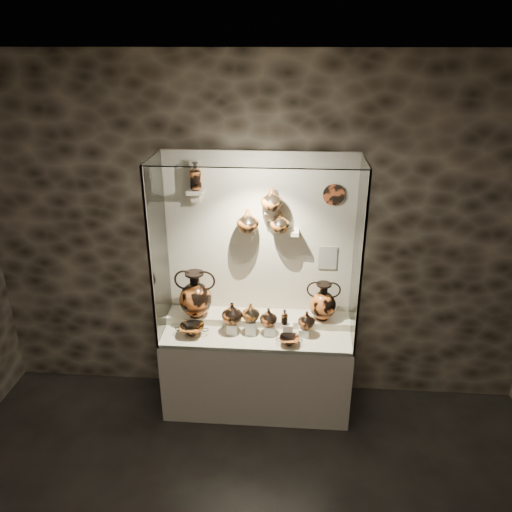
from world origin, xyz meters
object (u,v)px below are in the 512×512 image
at_px(amphora_right, 323,301).
at_px(kylix_right, 289,340).
at_px(ovoid_vase_a, 248,220).
at_px(ovoid_vase_c, 280,222).
at_px(jug_e, 307,320).
at_px(kylix_left, 192,329).
at_px(jug_c, 269,317).
at_px(lekythos_tall, 195,175).
at_px(jug_b, 251,312).
at_px(ovoid_vase_b, 272,199).
at_px(jug_a, 232,313).
at_px(lekythos_small, 285,316).
at_px(amphora_left, 195,294).

bearing_deg(amphora_right, kylix_right, -133.73).
relative_size(ovoid_vase_a, ovoid_vase_c, 1.12).
distance_m(jug_e, kylix_left, 1.02).
xyz_separation_m(jug_c, lekythos_tall, (-0.65, 0.27, 1.20)).
bearing_deg(amphora_right, ovoid_vase_a, 173.19).
xyz_separation_m(jug_b, ovoid_vase_a, (-0.04, 0.23, 0.78)).
xyz_separation_m(amphora_right, ovoid_vase_a, (-0.68, 0.05, 0.74)).
relative_size(jug_e, ovoid_vase_c, 0.86).
height_order(amphora_right, ovoid_vase_c, ovoid_vase_c).
bearing_deg(ovoid_vase_b, ovoid_vase_c, 7.91).
height_order(jug_b, ovoid_vase_b, ovoid_vase_b).
height_order(ovoid_vase_a, ovoid_vase_b, ovoid_vase_b).
relative_size(kylix_right, ovoid_vase_c, 1.21).
xyz_separation_m(jug_a, lekythos_small, (0.47, -0.03, 0.00)).
distance_m(ovoid_vase_b, ovoid_vase_c, 0.22).
xyz_separation_m(amphora_right, ovoid_vase_c, (-0.41, 0.06, 0.73)).
height_order(jug_b, ovoid_vase_c, ovoid_vase_c).
distance_m(kylix_right, lekythos_tall, 1.63).
xyz_separation_m(jug_a, jug_c, (0.32, 0.00, -0.03)).
height_order(lekythos_small, lekythos_tall, lekythos_tall).
height_order(kylix_left, ovoid_vase_b, ovoid_vase_b).
bearing_deg(kylix_right, kylix_left, 179.12).
bearing_deg(jug_c, lekythos_tall, 144.23).
distance_m(kylix_left, ovoid_vase_c, 1.23).
bearing_deg(jug_e, kylix_left, -176.14).
relative_size(jug_b, lekythos_tall, 0.61).
xyz_separation_m(lekythos_small, kylix_left, (-0.82, -0.05, -0.14)).
distance_m(jug_e, ovoid_vase_a, 1.02).
bearing_deg(ovoid_vase_b, jug_b, -122.25).
xyz_separation_m(amphora_right, jug_c, (-0.48, -0.18, -0.08)).
height_order(jug_b, lekythos_tall, lekythos_tall).
relative_size(jug_b, ovoid_vase_b, 0.84).
xyz_separation_m(jug_e, kylix_left, (-1.02, -0.07, -0.10)).
height_order(ovoid_vase_a, ovoid_vase_c, ovoid_vase_a).
distance_m(amphora_right, jug_e, 0.25).
xyz_separation_m(amphora_right, jug_a, (-0.81, -0.18, -0.05)).
distance_m(amphora_left, ovoid_vase_c, 1.02).
distance_m(amphora_right, ovoid_vase_c, 0.83).
relative_size(amphora_right, jug_c, 2.23).
relative_size(jug_e, lekythos_small, 1.00).
relative_size(lekythos_small, lekythos_tall, 0.58).
relative_size(amphora_left, ovoid_vase_a, 2.20).
bearing_deg(jug_b, amphora_right, -5.19).
relative_size(jug_c, kylix_right, 0.74).
height_order(amphora_left, lekythos_small, amphora_left).
relative_size(jug_c, ovoid_vase_b, 0.83).
bearing_deg(ovoid_vase_c, kylix_right, -62.85).
xyz_separation_m(kylix_right, ovoid_vase_b, (-0.18, 0.39, 1.14)).
relative_size(amphora_right, jug_a, 1.87).
bearing_deg(lekythos_small, jug_e, 16.41).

